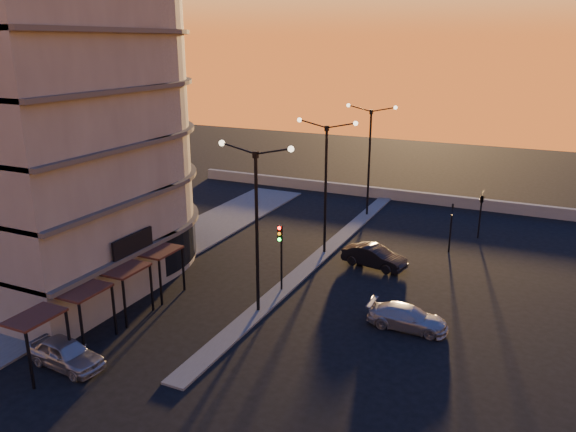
{
  "coord_description": "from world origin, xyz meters",
  "views": [
    {
      "loc": [
        13.56,
        -24.95,
        14.47
      ],
      "look_at": [
        -0.38,
        4.71,
        4.22
      ],
      "focal_mm": 35.0,
      "sensor_mm": 36.0,
      "label": 1
    }
  ],
  "objects_px": {
    "car_wagon": "(408,318)",
    "streetlamp_mid": "(326,177)",
    "traffic_light_main": "(280,247)",
    "car_hatchback": "(66,353)",
    "car_sedan": "(374,257)"
  },
  "relations": [
    {
      "from": "streetlamp_mid",
      "to": "car_wagon",
      "type": "bearing_deg",
      "value": -46.16
    },
    {
      "from": "car_sedan",
      "to": "car_wagon",
      "type": "distance_m",
      "value": 8.45
    },
    {
      "from": "traffic_light_main",
      "to": "car_wagon",
      "type": "xyz_separation_m",
      "value": [
        8.0,
        -1.2,
        -2.28
      ]
    },
    {
      "from": "streetlamp_mid",
      "to": "traffic_light_main",
      "type": "distance_m",
      "value": 7.62
    },
    {
      "from": "traffic_light_main",
      "to": "car_sedan",
      "type": "relative_size",
      "value": 0.98
    },
    {
      "from": "car_hatchback",
      "to": "car_sedan",
      "type": "xyz_separation_m",
      "value": [
        9.38,
        17.73,
        0.03
      ]
    },
    {
      "from": "traffic_light_main",
      "to": "car_hatchback",
      "type": "relative_size",
      "value": 1.07
    },
    {
      "from": "traffic_light_main",
      "to": "car_sedan",
      "type": "height_order",
      "value": "traffic_light_main"
    },
    {
      "from": "streetlamp_mid",
      "to": "car_hatchback",
      "type": "xyz_separation_m",
      "value": [
        -5.45,
        -18.65,
        -4.91
      ]
    },
    {
      "from": "car_hatchback",
      "to": "car_sedan",
      "type": "distance_m",
      "value": 20.06
    },
    {
      "from": "streetlamp_mid",
      "to": "car_hatchback",
      "type": "distance_m",
      "value": 20.04
    },
    {
      "from": "streetlamp_mid",
      "to": "car_sedan",
      "type": "height_order",
      "value": "streetlamp_mid"
    },
    {
      "from": "car_hatchback",
      "to": "car_wagon",
      "type": "distance_m",
      "value": 16.95
    },
    {
      "from": "streetlamp_mid",
      "to": "car_hatchback",
      "type": "height_order",
      "value": "streetlamp_mid"
    },
    {
      "from": "car_wagon",
      "to": "streetlamp_mid",
      "type": "bearing_deg",
      "value": 43.93
    }
  ]
}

